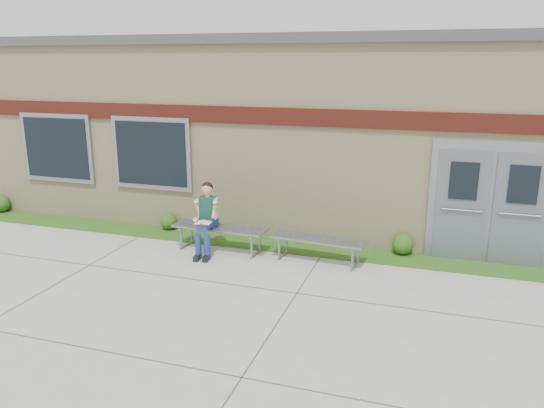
% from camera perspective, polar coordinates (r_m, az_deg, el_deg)
% --- Properties ---
extents(ground, '(80.00, 80.00, 0.00)m').
position_cam_1_polar(ground, '(8.65, -4.72, -10.04)').
color(ground, '#9E9E99').
rests_on(ground, ground).
extents(grass_strip, '(16.00, 0.80, 0.02)m').
position_cam_1_polar(grass_strip, '(10.91, 0.52, -4.47)').
color(grass_strip, '#275316').
rests_on(grass_strip, ground).
extents(school_building, '(16.20, 6.22, 4.20)m').
position_cam_1_polar(school_building, '(13.64, 4.84, 8.50)').
color(school_building, beige).
rests_on(school_building, ground).
extents(bench_left, '(1.93, 0.62, 0.50)m').
position_cam_1_polar(bench_left, '(10.59, -5.62, -3.03)').
color(bench_left, slate).
rests_on(bench_left, ground).
extents(bench_right, '(1.82, 0.66, 0.46)m').
position_cam_1_polar(bench_right, '(10.00, 4.99, -4.27)').
color(bench_right, slate).
rests_on(bench_right, ground).
extents(girl, '(0.52, 0.84, 1.41)m').
position_cam_1_polar(girl, '(10.37, -7.08, -1.37)').
color(girl, navy).
rests_on(girl, ground).
extents(shrub_west, '(0.41, 0.41, 0.41)m').
position_cam_1_polar(shrub_west, '(14.84, -27.10, 0.04)').
color(shrub_west, '#275316').
rests_on(shrub_west, grass_strip).
extents(shrub_mid, '(0.36, 0.36, 0.36)m').
position_cam_1_polar(shrub_mid, '(12.06, -11.06, -1.86)').
color(shrub_mid, '#275316').
rests_on(shrub_mid, grass_strip).
extents(shrub_east, '(0.41, 0.41, 0.41)m').
position_cam_1_polar(shrub_east, '(10.65, 13.90, -4.20)').
color(shrub_east, '#275316').
rests_on(shrub_east, grass_strip).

